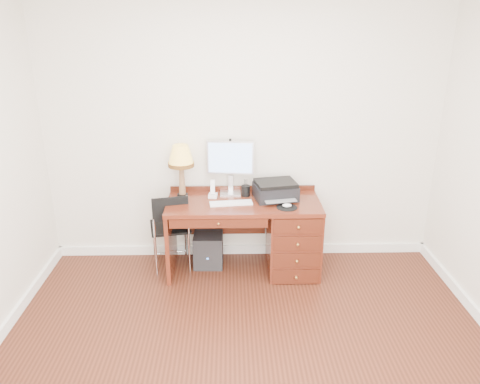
{
  "coord_description": "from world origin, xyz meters",
  "views": [
    {
      "loc": [
        -0.13,
        -2.85,
        2.45
      ],
      "look_at": [
        -0.04,
        1.2,
        0.93
      ],
      "focal_mm": 35.0,
      "sensor_mm": 36.0,
      "label": 1
    }
  ],
  "objects_px": {
    "monitor": "(230,161)",
    "printer": "(275,190)",
    "desk": "(275,232)",
    "phone": "(213,192)",
    "chair": "(169,224)",
    "leg_lamp": "(181,159)",
    "equipment_box": "(208,250)"
  },
  "relations": [
    {
      "from": "desk",
      "to": "equipment_box",
      "type": "distance_m",
      "value": 0.73
    },
    {
      "from": "monitor",
      "to": "leg_lamp",
      "type": "bearing_deg",
      "value": -165.35
    },
    {
      "from": "desk",
      "to": "equipment_box",
      "type": "relative_size",
      "value": 4.36
    },
    {
      "from": "desk",
      "to": "chair",
      "type": "height_order",
      "value": "chair"
    },
    {
      "from": "printer",
      "to": "leg_lamp",
      "type": "bearing_deg",
      "value": 163.12
    },
    {
      "from": "phone",
      "to": "equipment_box",
      "type": "distance_m",
      "value": 0.63
    },
    {
      "from": "printer",
      "to": "leg_lamp",
      "type": "relative_size",
      "value": 0.87
    },
    {
      "from": "leg_lamp",
      "to": "chair",
      "type": "relative_size",
      "value": 0.63
    },
    {
      "from": "printer",
      "to": "chair",
      "type": "distance_m",
      "value": 1.12
    },
    {
      "from": "chair",
      "to": "equipment_box",
      "type": "distance_m",
      "value": 0.51
    },
    {
      "from": "desk",
      "to": "equipment_box",
      "type": "height_order",
      "value": "desk"
    },
    {
      "from": "printer",
      "to": "chair",
      "type": "bearing_deg",
      "value": 171.06
    },
    {
      "from": "desk",
      "to": "monitor",
      "type": "relative_size",
      "value": 2.74
    },
    {
      "from": "desk",
      "to": "phone",
      "type": "relative_size",
      "value": 8.27
    },
    {
      "from": "chair",
      "to": "printer",
      "type": "bearing_deg",
      "value": -9.54
    },
    {
      "from": "desk",
      "to": "phone",
      "type": "height_order",
      "value": "phone"
    },
    {
      "from": "desk",
      "to": "chair",
      "type": "relative_size",
      "value": 1.81
    },
    {
      "from": "phone",
      "to": "chair",
      "type": "height_order",
      "value": "phone"
    },
    {
      "from": "desk",
      "to": "monitor",
      "type": "height_order",
      "value": "monitor"
    },
    {
      "from": "desk",
      "to": "monitor",
      "type": "distance_m",
      "value": 0.85
    },
    {
      "from": "leg_lamp",
      "to": "monitor",
      "type": "bearing_deg",
      "value": 8.27
    },
    {
      "from": "desk",
      "to": "printer",
      "type": "xyz_separation_m",
      "value": [
        -0.0,
        0.07,
        0.43
      ]
    },
    {
      "from": "printer",
      "to": "phone",
      "type": "height_order",
      "value": "phone"
    },
    {
      "from": "printer",
      "to": "chair",
      "type": "xyz_separation_m",
      "value": [
        -1.06,
        -0.04,
        -0.34
      ]
    },
    {
      "from": "phone",
      "to": "printer",
      "type": "bearing_deg",
      "value": 1.55
    },
    {
      "from": "monitor",
      "to": "printer",
      "type": "xyz_separation_m",
      "value": [
        0.45,
        -0.17,
        -0.26
      ]
    },
    {
      "from": "equipment_box",
      "to": "leg_lamp",
      "type": "bearing_deg",
      "value": 165.55
    },
    {
      "from": "printer",
      "to": "phone",
      "type": "distance_m",
      "value": 0.62
    },
    {
      "from": "phone",
      "to": "equipment_box",
      "type": "height_order",
      "value": "phone"
    },
    {
      "from": "printer",
      "to": "phone",
      "type": "bearing_deg",
      "value": 165.08
    },
    {
      "from": "desk",
      "to": "monitor",
      "type": "xyz_separation_m",
      "value": [
        -0.45,
        0.24,
        0.68
      ]
    },
    {
      "from": "monitor",
      "to": "equipment_box",
      "type": "xyz_separation_m",
      "value": [
        -0.23,
        -0.14,
        -0.92
      ]
    }
  ]
}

